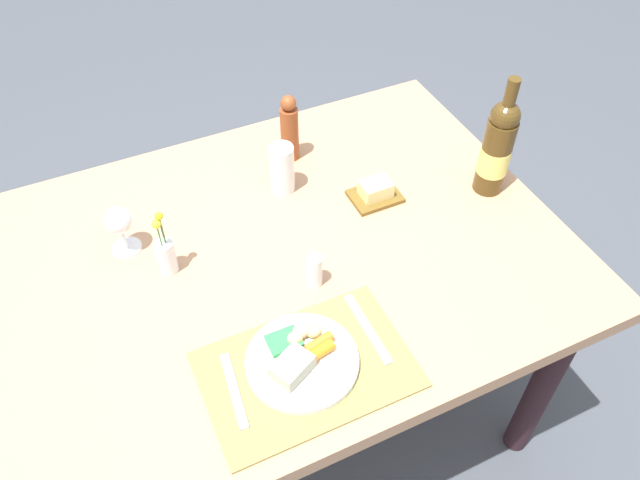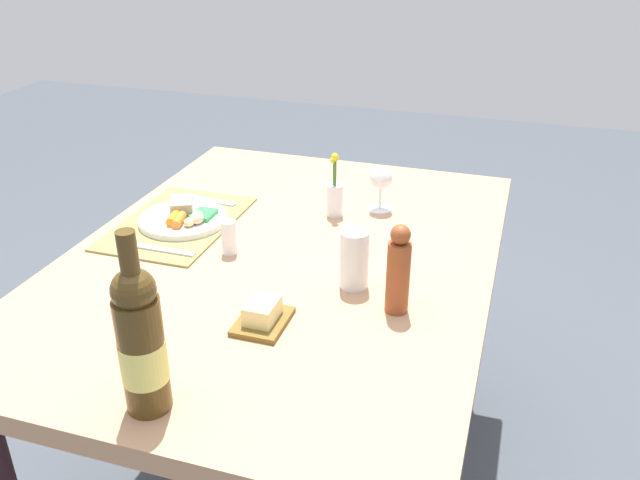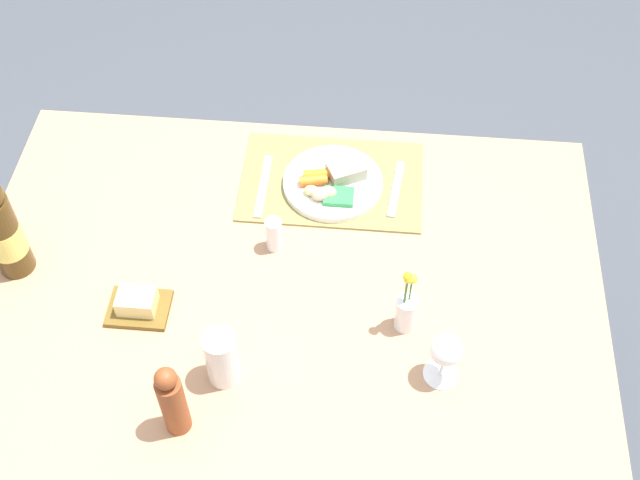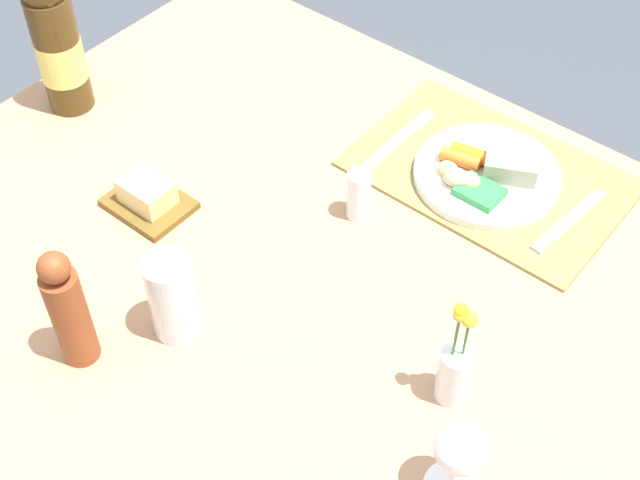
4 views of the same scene
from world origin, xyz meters
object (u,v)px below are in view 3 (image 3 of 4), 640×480
dinner_plate (333,182)px  fork (396,189)px  wine_bottle (0,227)px  pepper_mill (172,401)px  salt_shaker (274,234)px  wine_glass (446,352)px  dining_table (285,316)px  butter_dish (138,304)px  water_tumbler (222,360)px  flower_vase (406,310)px  knife (263,186)px

dinner_plate → fork: bearing=-178.9°
wine_bottle → pepper_mill: 0.55m
dinner_plate → pepper_mill: pepper_mill is taller
dinner_plate → salt_shaker: 0.22m
dinner_plate → wine_glass: 0.55m
dining_table → butter_dish: butter_dish is taller
wine_glass → water_tumbler: 0.44m
dinner_plate → flower_vase: bearing=115.7°
wine_bottle → water_tumbler: wine_bottle is taller
butter_dish → flower_vase: bearing=-178.8°
butter_dish → flower_vase: (-0.56, -0.01, 0.04)m
pepper_mill → salt_shaker: bearing=-106.3°
dinner_plate → water_tumbler: size_ratio=1.72×
fork → knife: 0.32m
water_tumbler → salt_shaker: water_tumbler is taller
water_tumbler → pepper_mill: (0.07, 0.11, 0.04)m
flower_vase → knife: bearing=-45.9°
pepper_mill → fork: bearing=-121.9°
fork → pepper_mill: 0.76m
dining_table → salt_shaker: bearing=-74.8°
water_tumbler → pepper_mill: pepper_mill is taller
butter_dish → flower_vase: flower_vase is taller
butter_dish → flower_vase: size_ratio=0.70×
dining_table → knife: (0.08, -0.30, 0.10)m
knife → wine_glass: (-0.42, 0.47, 0.08)m
water_tumbler → butter_dish: water_tumbler is taller
wine_glass → salt_shaker: 0.48m
fork → wine_glass: wine_glass is taller
knife → butter_dish: bearing=59.7°
dinner_plate → wine_glass: wine_glass is taller
fork → knife: bearing=9.6°
dinner_plate → wine_bottle: size_ratio=0.70×
wine_bottle → water_tumbler: (-0.50, 0.23, -0.08)m
dining_table → pepper_mill: (0.16, 0.33, 0.19)m
dinner_plate → butter_dish: 0.54m
water_tumbler → salt_shaker: 0.34m
fork → dining_table: bearing=59.4°
knife → pepper_mill: 0.63m
flower_vase → fork: bearing=-85.6°
fork → wine_glass: (-0.11, 0.49, 0.08)m
wine_bottle → flower_vase: bearing=174.6°
dining_table → flower_vase: (-0.26, 0.06, 0.15)m
dining_table → salt_shaker: salt_shaker is taller
fork → pepper_mill: bearing=64.2°
water_tumbler → butter_dish: (0.21, -0.14, -0.04)m
wine_bottle → salt_shaker: (-0.56, -0.10, -0.09)m
knife → butter_dish: size_ratio=1.52×
fork → water_tumbler: water_tumbler is taller
dining_table → water_tumbler: 0.28m
dining_table → wine_glass: (-0.34, 0.17, 0.18)m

